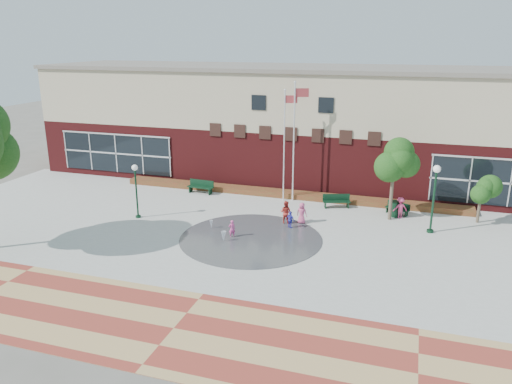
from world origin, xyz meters
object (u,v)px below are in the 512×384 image
(flagpole_right, at_px, (295,136))
(child_splash, at_px, (232,229))
(flagpole_left, at_px, (285,140))
(trash_can, at_px, (395,209))
(bench_left, at_px, (201,189))

(flagpole_right, height_order, child_splash, flagpole_right)
(flagpole_left, distance_m, child_splash, 8.83)
(flagpole_left, relative_size, trash_can, 7.34)
(flagpole_right, relative_size, bench_left, 4.16)
(flagpole_left, distance_m, trash_can, 8.86)
(trash_can, height_order, child_splash, trash_can)
(trash_can, bearing_deg, flagpole_right, 169.41)
(flagpole_right, xyz_separation_m, bench_left, (-7.14, -0.43, -4.45))
(flagpole_left, xyz_separation_m, trash_can, (7.86, -1.19, -3.91))
(flagpole_left, height_order, trash_can, flagpole_left)
(flagpole_right, bearing_deg, child_splash, -124.80)
(bench_left, bearing_deg, child_splash, -50.28)
(child_splash, bearing_deg, flagpole_right, -139.65)
(trash_can, bearing_deg, bench_left, 176.37)
(flagpole_left, xyz_separation_m, flagpole_right, (0.66, 0.16, 0.31))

